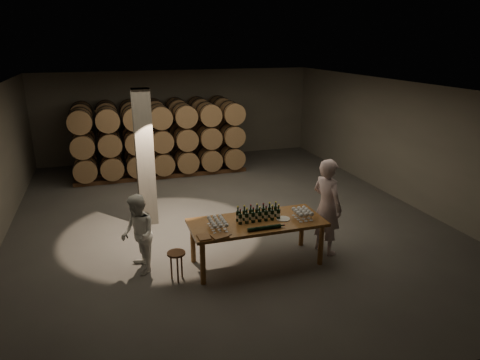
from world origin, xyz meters
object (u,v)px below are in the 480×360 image
object	(u,v)px
tasting_table	(257,226)
plate	(283,219)
stool	(176,257)
person_woman	(138,234)
bottle_cluster	(258,215)
person_man	(327,207)
notebook_near	(220,236)

from	to	relation	value
tasting_table	plate	size ratio (longest dim) A/B	9.62
stool	person_woman	distance (m)	0.86
bottle_cluster	person_man	xyz separation A→B (m)	(1.48, -0.01, -0.01)
bottle_cluster	person_man	distance (m)	1.48
person_woman	bottle_cluster	bearing A→B (deg)	73.74
plate	notebook_near	xyz separation A→B (m)	(-1.38, -0.38, 0.01)
bottle_cluster	notebook_near	xyz separation A→B (m)	(-0.91, -0.49, -0.10)
tasting_table	notebook_near	bearing A→B (deg)	-152.63
notebook_near	plate	bearing A→B (deg)	1.53
tasting_table	plate	world-z (taller)	plate
bottle_cluster	tasting_table	bearing A→B (deg)	-136.39
tasting_table	stool	xyz separation A→B (m)	(-1.60, -0.14, -0.34)
tasting_table	plate	distance (m)	0.54
bottle_cluster	person_woman	size ratio (longest dim) A/B	0.56
tasting_table	person_man	world-z (taller)	person_man
tasting_table	notebook_near	xyz separation A→B (m)	(-0.87, -0.45, 0.12)
plate	person_man	world-z (taller)	person_man
person_woman	person_man	bearing A→B (deg)	76.90
person_man	person_woman	size ratio (longest dim) A/B	1.30
notebook_near	person_woman	xyz separation A→B (m)	(-1.35, 0.82, -0.15)
notebook_near	bottle_cluster	bearing A→B (deg)	14.57
notebook_near	person_man	bearing A→B (deg)	-2.37
notebook_near	person_woman	size ratio (longest dim) A/B	0.18
tasting_table	notebook_near	distance (m)	0.98
bottle_cluster	plate	size ratio (longest dim) A/B	3.17
notebook_near	person_woman	bearing A→B (deg)	134.95
bottle_cluster	person_woman	bearing A→B (deg)	171.58
bottle_cluster	person_man	world-z (taller)	person_man
bottle_cluster	stool	distance (m)	1.75
plate	stool	size ratio (longest dim) A/B	0.49
stool	person_man	distance (m)	3.18
stool	person_woman	bearing A→B (deg)	140.04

